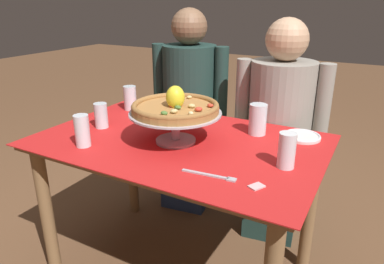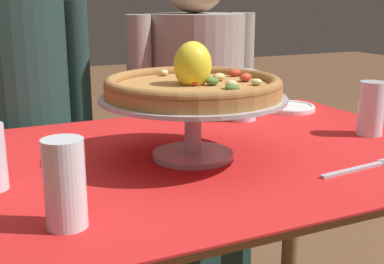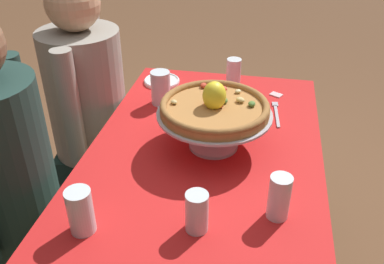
% 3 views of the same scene
% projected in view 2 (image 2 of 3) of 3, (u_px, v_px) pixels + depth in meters
% --- Properties ---
extents(dining_table, '(1.23, 0.80, 0.71)m').
position_uv_depth(dining_table, '(188.00, 201.00, 1.13)').
color(dining_table, olive).
rests_on(dining_table, ground).
extents(pizza_stand, '(0.39, 0.39, 0.13)m').
position_uv_depth(pizza_stand, '(194.00, 112.00, 1.06)').
color(pizza_stand, '#B7B7C1').
rests_on(pizza_stand, dining_table).
extents(pizza, '(0.37, 0.37, 0.11)m').
position_uv_depth(pizza, '(195.00, 84.00, 1.04)').
color(pizza, '#AD753D').
rests_on(pizza, pizza_stand).
extents(water_glass_side_right, '(0.06, 0.06, 0.13)m').
position_uv_depth(water_glass_side_right, '(371.00, 111.00, 1.25)').
color(water_glass_side_right, white).
rests_on(water_glass_side_right, dining_table).
extents(water_glass_back_right, '(0.08, 0.08, 0.14)m').
position_uv_depth(water_glass_back_right, '(242.00, 98.00, 1.41)').
color(water_glass_back_right, silver).
rests_on(water_glass_back_right, dining_table).
extents(water_glass_front_left, '(0.06, 0.06, 0.14)m').
position_uv_depth(water_glass_front_left, '(65.00, 190.00, 0.74)').
color(water_glass_front_left, white).
rests_on(water_glass_front_left, dining_table).
extents(side_plate, '(0.16, 0.16, 0.02)m').
position_uv_depth(side_plate, '(288.00, 107.00, 1.54)').
color(side_plate, white).
rests_on(side_plate, dining_table).
extents(dinner_fork, '(0.20, 0.04, 0.01)m').
position_uv_depth(dinner_fork, '(363.00, 167.00, 1.01)').
color(dinner_fork, '#B7B7C1').
rests_on(dinner_fork, dining_table).
extents(diner_left, '(0.48, 0.36, 1.24)m').
position_uv_depth(diner_left, '(19.00, 148.00, 1.55)').
color(diner_left, navy).
rests_on(diner_left, ground).
extents(diner_right, '(0.49, 0.38, 1.21)m').
position_uv_depth(diner_right, '(194.00, 134.00, 1.76)').
color(diner_right, '#1E3833').
rests_on(diner_right, ground).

